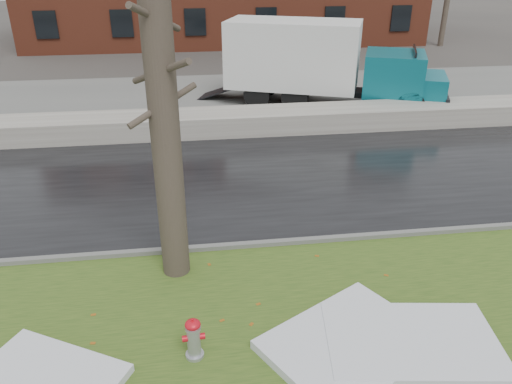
{
  "coord_description": "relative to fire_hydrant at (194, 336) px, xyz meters",
  "views": [
    {
      "loc": [
        -0.75,
        -8.28,
        6.01
      ],
      "look_at": [
        0.59,
        1.75,
        1.0
      ],
      "focal_mm": 35.0,
      "sensor_mm": 36.0,
      "label": 1
    }
  ],
  "objects": [
    {
      "name": "snow_patch_side",
      "position": [
        3.56,
        -0.27,
        -0.31
      ],
      "size": [
        3.02,
        2.17,
        0.18
      ],
      "primitive_type": "cube",
      "rotation": [
        0.0,
        0.0,
        -0.14
      ],
      "color": "silver",
      "rests_on": "verge"
    },
    {
      "name": "snow_patch_near",
      "position": [
        2.54,
        -0.17,
        -0.32
      ],
      "size": [
        3.25,
        3.03,
        0.16
      ],
      "primitive_type": "cube",
      "rotation": [
        0.0,
        0.0,
        0.52
      ],
      "color": "silver",
      "rests_on": "verge"
    },
    {
      "name": "worker",
      "position": [
        -0.84,
        11.43,
        1.2
      ],
      "size": [
        0.74,
        0.59,
        1.78
      ],
      "primitive_type": "imported",
      "rotation": [
        0.0,
        0.0,
        2.86
      ],
      "color": "black",
      "rests_on": "snowbank"
    },
    {
      "name": "snowbank",
      "position": [
        0.93,
        10.83,
        -0.07
      ],
      "size": [
        60.0,
        1.6,
        0.75
      ],
      "primitive_type": "cube",
      "color": "#A6A298",
      "rests_on": "ground"
    },
    {
      "name": "verge",
      "position": [
        0.93,
        0.88,
        -0.42
      ],
      "size": [
        60.0,
        4.5,
        0.04
      ],
      "primitive_type": "cube",
      "color": "#2B4617",
      "rests_on": "ground"
    },
    {
      "name": "ground",
      "position": [
        0.93,
        2.13,
        -0.44
      ],
      "size": [
        120.0,
        120.0,
        0.0
      ],
      "primitive_type": "plane",
      "color": "#47423D",
      "rests_on": "ground"
    },
    {
      "name": "road",
      "position": [
        0.93,
        6.63,
        -0.43
      ],
      "size": [
        60.0,
        7.0,
        0.03
      ],
      "primitive_type": "cube",
      "color": "black",
      "rests_on": "ground"
    },
    {
      "name": "parking_lot",
      "position": [
        0.93,
        15.13,
        -0.43
      ],
      "size": [
        60.0,
        9.0,
        0.03
      ],
      "primitive_type": "cube",
      "color": "slate",
      "rests_on": "ground"
    },
    {
      "name": "curb",
      "position": [
        0.93,
        3.13,
        -0.37
      ],
      "size": [
        60.0,
        0.15,
        0.14
      ],
      "primitive_type": "cube",
      "color": "slate",
      "rests_on": "ground"
    },
    {
      "name": "box_truck",
      "position": [
        5.41,
        13.73,
        1.34
      ],
      "size": [
        9.99,
        5.28,
        3.37
      ],
      "rotation": [
        0.0,
        0.0,
        -0.37
      ],
      "color": "black",
      "rests_on": "ground"
    },
    {
      "name": "tree",
      "position": [
        -0.31,
        2.45,
        3.0
      ],
      "size": [
        1.24,
        1.4,
        6.76
      ],
      "rotation": [
        0.0,
        0.0,
        0.22
      ],
      "color": "brown",
      "rests_on": "verge"
    },
    {
      "name": "fire_hydrant",
      "position": [
        0.0,
        0.0,
        0.0
      ],
      "size": [
        0.37,
        0.32,
        0.76
      ],
      "rotation": [
        0.0,
        0.0,
        0.08
      ],
      "color": "#A0A3A8",
      "rests_on": "verge"
    }
  ]
}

